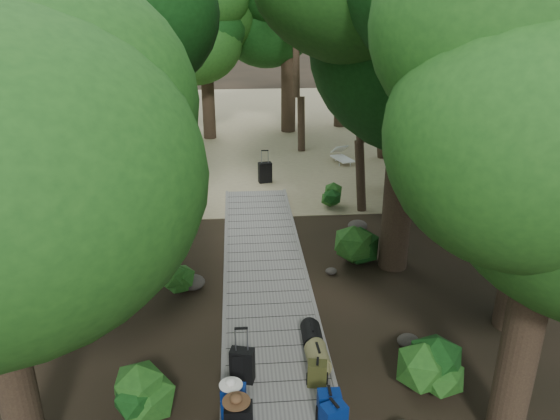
{
  "coord_description": "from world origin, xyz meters",
  "views": [
    {
      "loc": [
        -0.6,
        -10.07,
        6.47
      ],
      "look_at": [
        0.49,
        3.14,
        1.0
      ],
      "focal_mm": 35.0,
      "sensor_mm": 36.0,
      "label": 1
    }
  ],
  "objects_px": {
    "backpack_right_b": "(334,420)",
    "backpack_right_d": "(317,372)",
    "duffel_right_khaki": "(318,358)",
    "sun_lounger": "(343,156)",
    "backpack_left_c": "(234,401)",
    "lone_suitcase_on_sand": "(265,172)",
    "duffel_right_black": "(312,336)",
    "suitcase_on_boardwalk": "(242,365)",
    "backpack_right_c": "(329,405)",
    "kayak": "(168,159)"
  },
  "relations": [
    {
      "from": "duffel_right_black",
      "to": "suitcase_on_boardwalk",
      "type": "distance_m",
      "value": 1.62
    },
    {
      "from": "backpack_right_c",
      "to": "duffel_right_black",
      "type": "bearing_deg",
      "value": 90.99
    },
    {
      "from": "suitcase_on_boardwalk",
      "to": "kayak",
      "type": "distance_m",
      "value": 13.34
    },
    {
      "from": "backpack_right_d",
      "to": "suitcase_on_boardwalk",
      "type": "height_order",
      "value": "suitcase_on_boardwalk"
    },
    {
      "from": "lone_suitcase_on_sand",
      "to": "backpack_right_b",
      "type": "bearing_deg",
      "value": -98.89
    },
    {
      "from": "backpack_left_c",
      "to": "duffel_right_khaki",
      "type": "bearing_deg",
      "value": 45.87
    },
    {
      "from": "backpack_right_b",
      "to": "duffel_right_khaki",
      "type": "relative_size",
      "value": 1.1
    },
    {
      "from": "backpack_right_d",
      "to": "suitcase_on_boardwalk",
      "type": "xyz_separation_m",
      "value": [
        -1.27,
        0.21,
        0.07
      ]
    },
    {
      "from": "duffel_right_khaki",
      "to": "lone_suitcase_on_sand",
      "type": "bearing_deg",
      "value": 89.67
    },
    {
      "from": "backpack_left_c",
      "to": "lone_suitcase_on_sand",
      "type": "height_order",
      "value": "backpack_left_c"
    },
    {
      "from": "backpack_right_c",
      "to": "backpack_right_d",
      "type": "bearing_deg",
      "value": 94.92
    },
    {
      "from": "duffel_right_khaki",
      "to": "duffel_right_black",
      "type": "relative_size",
      "value": 0.98
    },
    {
      "from": "kayak",
      "to": "backpack_right_c",
      "type": "bearing_deg",
      "value": -68.37
    },
    {
      "from": "backpack_right_b",
      "to": "suitcase_on_boardwalk",
      "type": "height_order",
      "value": "backpack_right_b"
    },
    {
      "from": "backpack_left_c",
      "to": "suitcase_on_boardwalk",
      "type": "bearing_deg",
      "value": 89.09
    },
    {
      "from": "backpack_left_c",
      "to": "sun_lounger",
      "type": "xyz_separation_m",
      "value": [
        4.31,
        13.49,
        -0.17
      ]
    },
    {
      "from": "backpack_right_b",
      "to": "suitcase_on_boardwalk",
      "type": "relative_size",
      "value": 1.05
    },
    {
      "from": "suitcase_on_boardwalk",
      "to": "duffel_right_khaki",
      "type": "bearing_deg",
      "value": 25.38
    },
    {
      "from": "duffel_right_khaki",
      "to": "sun_lounger",
      "type": "distance_m",
      "value": 12.67
    },
    {
      "from": "backpack_right_d",
      "to": "sun_lounger",
      "type": "height_order",
      "value": "backpack_right_d"
    },
    {
      "from": "backpack_right_c",
      "to": "duffel_right_black",
      "type": "xyz_separation_m",
      "value": [
        0.01,
        1.99,
        -0.11
      ]
    },
    {
      "from": "backpack_left_c",
      "to": "lone_suitcase_on_sand",
      "type": "xyz_separation_m",
      "value": [
        1.15,
        11.45,
        -0.08
      ]
    },
    {
      "from": "backpack_right_b",
      "to": "backpack_right_d",
      "type": "distance_m",
      "value": 1.19
    },
    {
      "from": "backpack_right_b",
      "to": "sun_lounger",
      "type": "bearing_deg",
      "value": 56.78
    },
    {
      "from": "backpack_left_c",
      "to": "backpack_right_b",
      "type": "bearing_deg",
      "value": -9.94
    },
    {
      "from": "lone_suitcase_on_sand",
      "to": "duffel_right_khaki",
      "type": "bearing_deg",
      "value": -98.59
    },
    {
      "from": "duffel_right_khaki",
      "to": "duffel_right_black",
      "type": "xyz_separation_m",
      "value": [
        -0.01,
        0.68,
        -0.01
      ]
    },
    {
      "from": "backpack_left_c",
      "to": "backpack_right_b",
      "type": "xyz_separation_m",
      "value": [
        1.49,
        -0.5,
        -0.02
      ]
    },
    {
      "from": "backpack_right_b",
      "to": "duffel_right_black",
      "type": "xyz_separation_m",
      "value": [
        -0.0,
        2.31,
        -0.14
      ]
    },
    {
      "from": "sun_lounger",
      "to": "backpack_right_d",
      "type": "bearing_deg",
      "value": -120.48
    },
    {
      "from": "kayak",
      "to": "sun_lounger",
      "type": "relative_size",
      "value": 1.88
    },
    {
      "from": "backpack_left_c",
      "to": "lone_suitcase_on_sand",
      "type": "distance_m",
      "value": 11.5
    },
    {
      "from": "duffel_right_black",
      "to": "sun_lounger",
      "type": "distance_m",
      "value": 12.01
    },
    {
      "from": "backpack_right_d",
      "to": "suitcase_on_boardwalk",
      "type": "bearing_deg",
      "value": -178.48
    },
    {
      "from": "backpack_right_b",
      "to": "backpack_right_c",
      "type": "relative_size",
      "value": 1.08
    },
    {
      "from": "backpack_right_c",
      "to": "sun_lounger",
      "type": "relative_size",
      "value": 0.36
    },
    {
      "from": "sun_lounger",
      "to": "lone_suitcase_on_sand",
      "type": "bearing_deg",
      "value": -164.9
    },
    {
      "from": "kayak",
      "to": "duffel_right_black",
      "type": "bearing_deg",
      "value": -65.92
    },
    {
      "from": "backpack_right_c",
      "to": "duffel_right_khaki",
      "type": "height_order",
      "value": "backpack_right_c"
    },
    {
      "from": "duffel_right_khaki",
      "to": "duffel_right_black",
      "type": "distance_m",
      "value": 0.68
    },
    {
      "from": "lone_suitcase_on_sand",
      "to": "backpack_right_d",
      "type": "bearing_deg",
      "value": -99.08
    },
    {
      "from": "backpack_right_c",
      "to": "duffel_right_khaki",
      "type": "bearing_deg",
      "value": 90.36
    },
    {
      "from": "duffel_right_black",
      "to": "lone_suitcase_on_sand",
      "type": "height_order",
      "value": "lone_suitcase_on_sand"
    },
    {
      "from": "backpack_right_c",
      "to": "duffel_right_black",
      "type": "height_order",
      "value": "backpack_right_c"
    },
    {
      "from": "duffel_right_khaki",
      "to": "sun_lounger",
      "type": "bearing_deg",
      "value": 74.9
    },
    {
      "from": "suitcase_on_boardwalk",
      "to": "sun_lounger",
      "type": "relative_size",
      "value": 0.37
    },
    {
      "from": "duffel_right_khaki",
      "to": "backpack_left_c",
      "type": "bearing_deg",
      "value": -144.93
    },
    {
      "from": "backpack_left_c",
      "to": "backpack_right_b",
      "type": "height_order",
      "value": "backpack_left_c"
    },
    {
      "from": "duffel_right_khaki",
      "to": "lone_suitcase_on_sand",
      "type": "height_order",
      "value": "lone_suitcase_on_sand"
    },
    {
      "from": "backpack_right_c",
      "to": "backpack_left_c",
      "type": "bearing_deg",
      "value": 174.63
    }
  ]
}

